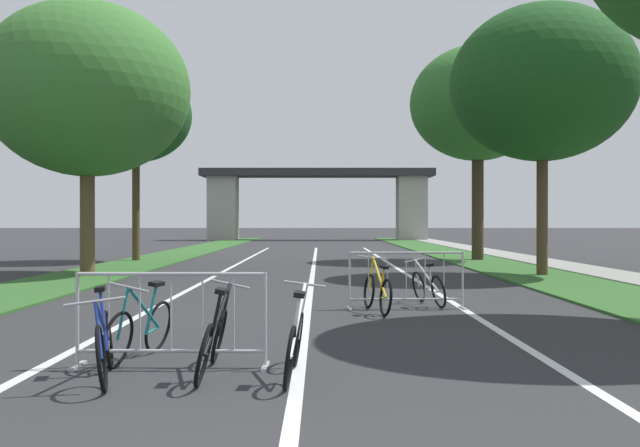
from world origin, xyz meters
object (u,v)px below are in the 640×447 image
Objects in this scene: tree_left_pine_near at (90,90)px; bicycle_blue_3 at (107,344)px; tree_left_oak_near at (139,116)px; tree_right_cypress_far at (545,83)px; tree_right_maple_mid at (480,104)px; crowd_barrier_nearest at (174,320)px; bicycle_teal_1 at (143,329)px; bicycle_black_4 at (216,340)px; crowd_barrier_second at (409,281)px; bicycle_yellow_2 at (380,292)px; bicycle_silver_0 at (431,287)px; bicycle_white_5 at (297,343)px.

tree_left_pine_near reaches higher than bicycle_blue_3.
tree_right_cypress_far reaches higher than tree_left_oak_near.
tree_right_maple_mid is at bearing 29.56° from tree_left_pine_near.
crowd_barrier_nearest reaches higher than bicycle_teal_1.
tree_left_oak_near is 21.16m from crowd_barrier_nearest.
tree_right_maple_mid is at bearing 1.69° from tree_left_oak_near.
bicycle_black_4 reaches higher than bicycle_teal_1.
bicycle_black_4 is (0.96, -0.75, -0.00)m from bicycle_teal_1.
bicycle_black_4 is at bearing -110.07° from tree_right_maple_mid.
tree_left_pine_near is at bearing -84.53° from bicycle_blue_3.
crowd_barrier_second is 1.24× the size of bicycle_yellow_2.
bicycle_silver_0 is (0.48, 0.54, -0.16)m from crowd_barrier_second.
bicycle_blue_3 is 1.09m from bicycle_black_4.
crowd_barrier_nearest reaches higher than bicycle_yellow_2.
tree_right_maple_mid reaches higher than tree_right_cypress_far.
bicycle_silver_0 is (8.91, -7.07, -5.10)m from tree_left_pine_near.
bicycle_teal_1 is 5.20m from bicycle_yellow_2.
tree_left_pine_near reaches higher than tree_right_cypress_far.
bicycle_white_5 reaches higher than bicycle_teal_1.
bicycle_teal_1 is at bearing -128.30° from crowd_barrier_second.
bicycle_white_5 is at bearing -70.73° from tree_left_oak_near.
tree_right_cypress_far is 15.73m from bicycle_black_4.
tree_left_pine_near is 14.09m from bicycle_teal_1.
crowd_barrier_second is 1.30× the size of bicycle_white_5.
tree_left_pine_near is 12.46m from bicycle_silver_0.
bicycle_silver_0 is 0.93× the size of bicycle_black_4.
bicycle_silver_0 is 1.00× the size of bicycle_teal_1.
bicycle_teal_1 is 2.01m from bicycle_white_5.
bicycle_black_4 is at bearing -66.22° from tree_left_pine_near.
bicycle_white_5 reaches higher than bicycle_blue_3.
bicycle_teal_1 is 0.97× the size of bicycle_white_5.
tree_right_maple_mid is 22.40m from crowd_barrier_nearest.
tree_left_oak_near is 18.12m from bicycle_yellow_2.
tree_left_pine_near is at bearing 123.56° from bicycle_yellow_2.
bicycle_white_5 is at bearing -107.82° from tree_right_maple_mid.
tree_left_pine_near is 1.02× the size of tree_right_cypress_far.
crowd_barrier_second reaches higher than bicycle_yellow_2.
tree_right_cypress_far is 4.54× the size of bicycle_black_4.
bicycle_teal_1 is at bearing -137.18° from bicycle_yellow_2.
tree_right_maple_mid is 5.42× the size of bicycle_teal_1.
tree_left_pine_near is 15.53m from bicycle_white_5.
crowd_barrier_second is (-4.78, -15.10, -5.81)m from tree_right_maple_mid.
crowd_barrier_second is at bearing -144.61° from bicycle_silver_0.
tree_left_pine_near is 0.92× the size of tree_right_maple_mid.
tree_left_pine_near is 4.64× the size of bicycle_yellow_2.
tree_left_pine_near is 3.72× the size of crowd_barrier_second.
bicycle_yellow_2 is at bearing 78.41° from bicycle_white_5.
bicycle_black_4 is (-7.48, -20.48, -5.96)m from tree_right_maple_mid.
bicycle_silver_0 is 0.93× the size of bicycle_yellow_2.
crowd_barrier_nearest is at bearing -131.01° from bicycle_yellow_2.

